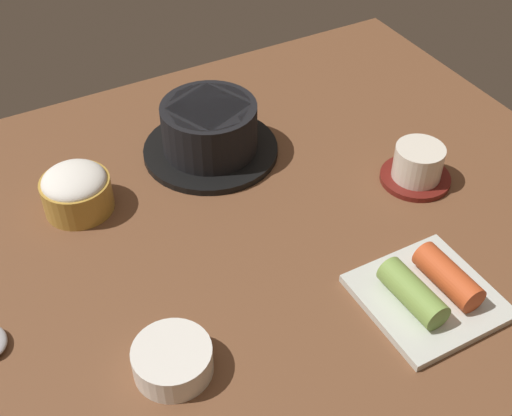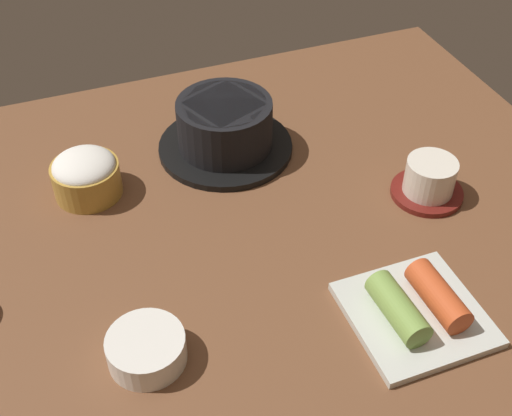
{
  "view_description": "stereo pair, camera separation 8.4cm",
  "coord_description": "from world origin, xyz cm",
  "px_view_note": "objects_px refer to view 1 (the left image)",
  "views": [
    {
      "loc": [
        -27.9,
        -57.06,
        61.72
      ],
      "look_at": [
        2.0,
        -2.0,
        5.0
      ],
      "focal_mm": 47.14,
      "sensor_mm": 36.0,
      "label": 1
    },
    {
      "loc": [
        -20.23,
        -60.58,
        61.72
      ],
      "look_at": [
        2.0,
        -2.0,
        5.0
      ],
      "focal_mm": 47.14,
      "sensor_mm": 36.0,
      "label": 2
    }
  ],
  "objects_px": {
    "kimchi_plate": "(429,291)",
    "side_bowl_near": "(172,359)",
    "stone_pot": "(210,131)",
    "tea_cup_with_saucer": "(418,166)",
    "rice_bowl": "(76,190)"
  },
  "relations": [
    {
      "from": "tea_cup_with_saucer",
      "to": "side_bowl_near",
      "type": "height_order",
      "value": "tea_cup_with_saucer"
    },
    {
      "from": "tea_cup_with_saucer",
      "to": "kimchi_plate",
      "type": "distance_m",
      "value": 0.22
    },
    {
      "from": "kimchi_plate",
      "to": "side_bowl_near",
      "type": "xyz_separation_m",
      "value": [
        -0.29,
        0.05,
        0.0
      ]
    },
    {
      "from": "stone_pot",
      "to": "rice_bowl",
      "type": "relative_size",
      "value": 2.15
    },
    {
      "from": "rice_bowl",
      "to": "kimchi_plate",
      "type": "distance_m",
      "value": 0.46
    },
    {
      "from": "rice_bowl",
      "to": "tea_cup_with_saucer",
      "type": "distance_m",
      "value": 0.46
    },
    {
      "from": "tea_cup_with_saucer",
      "to": "kimchi_plate",
      "type": "bearing_deg",
      "value": -124.89
    },
    {
      "from": "kimchi_plate",
      "to": "tea_cup_with_saucer",
      "type": "bearing_deg",
      "value": 55.11
    },
    {
      "from": "stone_pot",
      "to": "tea_cup_with_saucer",
      "type": "relative_size",
      "value": 2.01
    },
    {
      "from": "rice_bowl",
      "to": "kimchi_plate",
      "type": "height_order",
      "value": "rice_bowl"
    },
    {
      "from": "kimchi_plate",
      "to": "side_bowl_near",
      "type": "height_order",
      "value": "kimchi_plate"
    },
    {
      "from": "stone_pot",
      "to": "tea_cup_with_saucer",
      "type": "bearing_deg",
      "value": -40.87
    },
    {
      "from": "tea_cup_with_saucer",
      "to": "kimchi_plate",
      "type": "xyz_separation_m",
      "value": [
        -0.12,
        -0.18,
        -0.01
      ]
    },
    {
      "from": "stone_pot",
      "to": "kimchi_plate",
      "type": "distance_m",
      "value": 0.38
    },
    {
      "from": "stone_pot",
      "to": "side_bowl_near",
      "type": "xyz_separation_m",
      "value": [
        -0.2,
        -0.32,
        -0.02
      ]
    }
  ]
}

